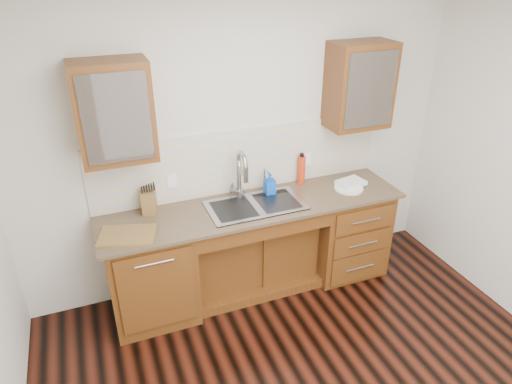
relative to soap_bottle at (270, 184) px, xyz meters
name	(u,v)px	position (x,y,z in m)	size (l,w,h in m)	color
wall_back	(240,143)	(-0.20, 0.23, 0.34)	(4.00, 0.10, 2.70)	beige
base_cabinet_left	(151,272)	(-1.15, -0.13, -0.57)	(0.70, 0.62, 0.88)	#593014
base_cabinet_center	(251,251)	(-0.20, -0.04, -0.66)	(1.20, 0.44, 0.70)	#593014
base_cabinet_right	(344,229)	(0.75, -0.13, -0.57)	(0.70, 0.62, 0.88)	#593014
countertop	(255,206)	(-0.20, -0.15, -0.12)	(2.70, 0.65, 0.03)	#84705B
backsplash	(242,161)	(-0.20, 0.17, 0.19)	(2.70, 0.02, 0.59)	beige
sink	(256,214)	(-0.20, -0.16, -0.19)	(0.84, 0.46, 0.19)	#9E9EA5
faucet	(239,176)	(-0.27, 0.07, 0.10)	(0.04, 0.04, 0.40)	#999993
filter_tap	(264,179)	(-0.02, 0.08, 0.02)	(0.02, 0.02, 0.24)	#999993
upper_cabinet_left	(114,112)	(-1.25, 0.01, 0.81)	(0.55, 0.34, 0.75)	#593014
upper_cabinet_right	(359,85)	(0.85, 0.01, 0.81)	(0.55, 0.34, 0.75)	#593014
outlet_left	(172,181)	(-0.85, 0.15, 0.11)	(0.08, 0.01, 0.12)	white
outlet_right	(307,159)	(0.45, 0.15, 0.11)	(0.08, 0.01, 0.12)	white
soap_bottle	(270,184)	(0.00, 0.00, 0.00)	(0.09, 0.09, 0.20)	blue
water_bottle	(301,170)	(0.37, 0.11, 0.03)	(0.07, 0.07, 0.27)	red
plate	(349,188)	(0.72, -0.18, -0.09)	(0.27, 0.27, 0.01)	silver
dish_towel	(351,183)	(0.77, -0.14, -0.07)	(0.25, 0.18, 0.04)	#EAE5C6
knife_block	(149,200)	(-1.07, 0.08, 0.00)	(0.11, 0.18, 0.20)	brown
cutting_board	(127,235)	(-1.30, -0.25, -0.09)	(0.43, 0.30, 0.02)	brown
cup_left_a	(107,119)	(-1.31, 0.01, 0.76)	(0.13, 0.13, 0.10)	white
cup_left_b	(127,118)	(-1.17, 0.01, 0.75)	(0.09, 0.09, 0.08)	white
cup_right_a	(349,93)	(0.75, 0.01, 0.76)	(0.12, 0.12, 0.09)	white
cup_right_b	(366,90)	(0.92, 0.01, 0.76)	(0.11, 0.11, 0.10)	silver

